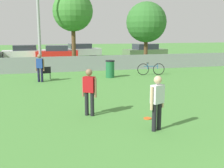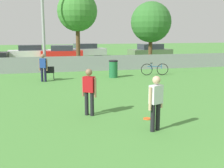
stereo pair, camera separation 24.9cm
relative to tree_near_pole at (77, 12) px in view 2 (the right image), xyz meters
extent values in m
cube|color=gray|center=(1.81, -2.35, -3.75)|extent=(26.97, 0.03, 1.10)
cylinder|color=#9E9EA3|center=(-2.60, -1.47, 0.02)|extent=(0.20, 0.20, 8.65)
cylinder|color=brown|center=(0.00, 0.00, -2.71)|extent=(0.32, 0.32, 3.18)
sphere|color=#3D7F33|center=(0.00, 0.00, 0.03)|extent=(3.08, 3.08, 3.08)
cylinder|color=brown|center=(6.10, 0.12, -3.15)|extent=(0.32, 0.32, 2.31)
sphere|color=#33702D|center=(6.10, 0.12, -0.74)|extent=(3.34, 3.34, 3.34)
cylinder|color=black|center=(-1.31, -12.97, -3.90)|extent=(0.13, 0.13, 0.81)
cylinder|color=black|center=(-1.14, -13.09, -3.90)|extent=(0.13, 0.13, 0.81)
cube|color=#B21419|center=(-1.22, -13.03, -3.22)|extent=(0.43, 0.40, 0.53)
sphere|color=#8C664C|center=(-1.22, -13.03, -2.81)|extent=(0.23, 0.23, 0.23)
cylinder|color=#8C664C|center=(-1.41, -12.89, -3.32)|extent=(0.08, 0.08, 0.66)
cylinder|color=#8C664C|center=(-1.04, -13.16, -3.32)|extent=(0.08, 0.08, 0.66)
cylinder|color=black|center=(0.28, -15.01, -3.90)|extent=(0.13, 0.13, 0.81)
cylinder|color=black|center=(0.47, -14.93, -3.90)|extent=(0.13, 0.13, 0.81)
cube|color=silver|center=(0.38, -14.97, -3.22)|extent=(0.43, 0.35, 0.53)
sphere|color=#D8AD8C|center=(0.38, -14.97, -2.81)|extent=(0.23, 0.23, 0.23)
cylinder|color=#D8AD8C|center=(0.17, -15.06, -3.32)|extent=(0.08, 0.08, 0.66)
cylinder|color=#D8AD8C|center=(0.59, -14.88, -3.32)|extent=(0.08, 0.08, 0.66)
cylinder|color=#191933|center=(-2.62, -6.01, -3.91)|extent=(0.13, 0.13, 0.79)
cylinder|color=#191933|center=(-2.80, -5.93, -3.91)|extent=(0.13, 0.13, 0.79)
cube|color=navy|center=(-2.71, -5.97, -3.25)|extent=(0.41, 0.34, 0.53)
sphere|color=#8C664C|center=(-2.71, -5.97, -2.84)|extent=(0.23, 0.23, 0.23)
cylinder|color=#8C664C|center=(-2.51, -6.05, -3.35)|extent=(0.08, 0.08, 0.66)
cylinder|color=#8C664C|center=(-2.91, -5.88, -3.35)|extent=(0.08, 0.08, 0.66)
cylinder|color=#E5591E|center=(0.55, -13.89, -4.29)|extent=(0.26, 0.26, 0.03)
torus|color=#E5591E|center=(0.55, -13.89, -4.29)|extent=(0.27, 0.27, 0.03)
cylinder|color=#333338|center=(-2.15, -5.25, -4.09)|extent=(0.02, 0.02, 0.43)
cylinder|color=#333338|center=(-2.58, -5.27, -4.09)|extent=(0.02, 0.02, 0.43)
cylinder|color=#333338|center=(-2.13, -5.68, -4.09)|extent=(0.02, 0.02, 0.43)
cylinder|color=#333338|center=(-2.56, -5.70, -4.09)|extent=(0.02, 0.02, 0.43)
cube|color=black|center=(-2.35, -5.47, -3.86)|extent=(0.50, 0.50, 0.03)
cube|color=black|center=(-2.34, -5.70, -3.66)|extent=(0.48, 0.05, 0.35)
torus|color=black|center=(3.81, -5.16, -3.92)|extent=(0.76, 0.18, 0.76)
torus|color=black|center=(4.84, -5.34, -3.92)|extent=(0.76, 0.18, 0.76)
cylinder|color=#195999|center=(4.33, -5.25, -3.73)|extent=(0.95, 0.20, 0.04)
cylinder|color=#195999|center=(4.10, -5.21, -3.73)|extent=(0.03, 0.03, 0.39)
cylinder|color=#195999|center=(4.76, -5.32, -3.73)|extent=(0.03, 0.03, 0.36)
cube|color=black|center=(4.10, -5.21, -3.51)|extent=(0.17, 0.09, 0.04)
cylinder|color=black|center=(4.76, -5.32, -3.55)|extent=(0.10, 0.44, 0.03)
cylinder|color=#1E6638|center=(1.49, -5.50, -3.81)|extent=(0.53, 0.53, 0.99)
cylinder|color=black|center=(1.49, -5.50, -3.27)|extent=(0.56, 0.56, 0.08)
cylinder|color=black|center=(-6.73, 6.80, -3.97)|extent=(0.67, 0.21, 0.67)
cylinder|color=black|center=(-2.69, 8.53, -3.97)|extent=(0.68, 0.22, 0.67)
cylinder|color=black|center=(-2.59, 6.94, -3.97)|extent=(0.68, 0.22, 0.67)
cylinder|color=black|center=(-5.36, 8.37, -3.97)|extent=(0.68, 0.22, 0.67)
cylinder|color=black|center=(-5.26, 6.78, -3.97)|extent=(0.68, 0.22, 0.67)
cube|color=white|center=(-3.98, 7.66, -3.74)|extent=(4.42, 2.07, 0.71)
cube|color=#2D333D|center=(-3.98, 7.66, -3.12)|extent=(2.34, 1.73, 0.53)
cylinder|color=black|center=(0.52, 6.79, -3.97)|extent=(0.68, 0.27, 0.66)
cylinder|color=black|center=(0.33, 5.33, -3.97)|extent=(0.68, 0.27, 0.66)
cylinder|color=black|center=(-1.97, 7.12, -3.97)|extent=(0.68, 0.27, 0.66)
cylinder|color=black|center=(-2.16, 5.66, -3.97)|extent=(0.68, 0.27, 0.66)
cube|color=red|center=(-0.82, 6.22, -3.74)|extent=(4.24, 2.22, 0.71)
cube|color=#2D333D|center=(-0.82, 6.22, -3.12)|extent=(2.29, 1.76, 0.54)
cylinder|color=black|center=(3.24, 10.12, -3.98)|extent=(0.66, 0.24, 0.65)
cylinder|color=black|center=(3.38, 8.60, -3.98)|extent=(0.66, 0.24, 0.65)
cylinder|color=black|center=(0.43, 9.85, -3.98)|extent=(0.66, 0.24, 0.65)
cylinder|color=black|center=(0.58, 8.33, -3.98)|extent=(0.66, 0.24, 0.65)
cube|color=#B7B7BC|center=(1.91, 9.22, -3.75)|extent=(4.69, 2.17, 0.73)
cube|color=#2D333D|center=(1.91, 9.22, -3.11)|extent=(2.50, 1.75, 0.55)
cylinder|color=black|center=(9.59, 6.68, -3.98)|extent=(0.67, 0.28, 0.65)
cylinder|color=black|center=(9.83, 5.19, -3.98)|extent=(0.67, 0.28, 0.65)
cylinder|color=black|center=(6.79, 6.23, -3.98)|extent=(0.67, 0.28, 0.65)
cylinder|color=black|center=(7.03, 4.74, -3.98)|extent=(0.67, 0.28, 0.65)
cube|color=#59724C|center=(8.31, 5.71, -3.73)|extent=(4.78, 2.44, 0.76)
cube|color=#2D333D|center=(8.31, 5.71, -3.07)|extent=(2.59, 1.88, 0.57)
camera|label=1|loc=(-2.90, -22.12, -1.47)|focal=45.00mm
camera|label=2|loc=(-2.66, -22.18, -1.47)|focal=45.00mm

